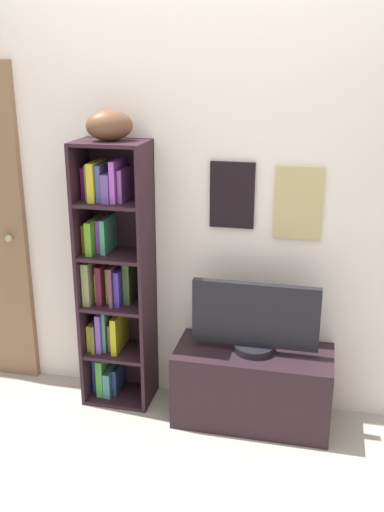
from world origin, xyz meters
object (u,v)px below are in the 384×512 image
(television, at_px, (255,319))
(football, at_px, (109,126))
(bookshelf, at_px, (112,278))
(tv_stand, at_px, (253,386))

(television, bearing_deg, football, 176.04)
(television, bearing_deg, bookshelf, 174.36)
(football, relative_size, television, 0.36)
(tv_stand, distance_m, television, 0.41)
(football, xyz_separation_m, television, (0.81, -0.06, -1.01))
(football, relative_size, tv_stand, 0.28)
(television, bearing_deg, tv_stand, -90.00)
(bookshelf, height_order, football, football)
(football, bearing_deg, tv_stand, -4.05)
(bookshelf, bearing_deg, football, -38.94)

